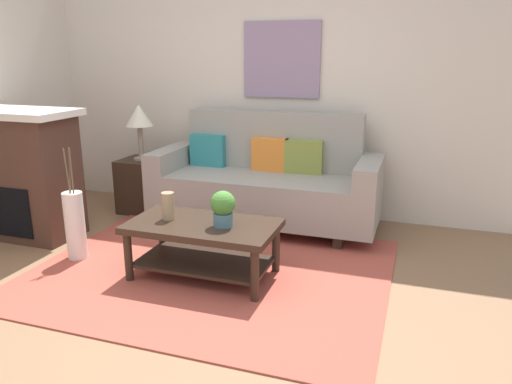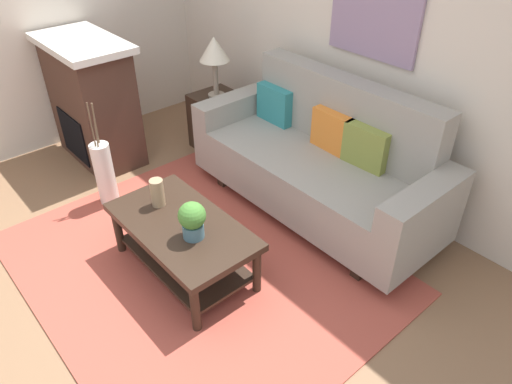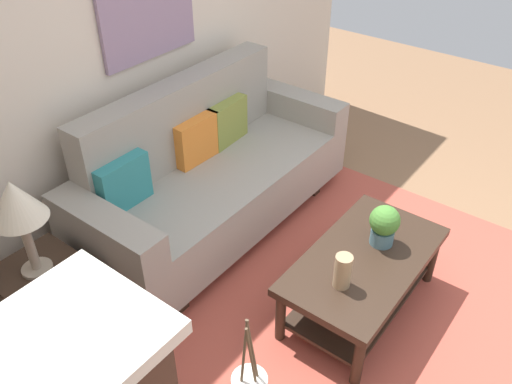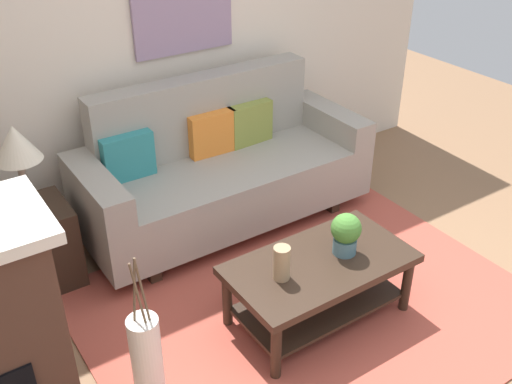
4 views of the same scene
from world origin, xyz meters
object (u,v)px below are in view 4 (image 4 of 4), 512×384
object	(u,v)px
potted_plant_tabletop	(346,233)
table_lamp	(16,147)
throw_pillow_orange	(212,133)
floor_vase	(147,363)
couch	(222,170)
side_table	(39,246)
tabletop_vase	(282,263)
framed_painting	(182,1)
throw_pillow_teal	(128,156)
throw_pillow_olive	(249,123)
coffee_table	(319,276)

from	to	relation	value
potted_plant_tabletop	table_lamp	distance (m)	1.99
throw_pillow_orange	floor_vase	xyz separation A→B (m)	(-1.22, -1.42, -0.40)
throw_pillow_orange	couch	bearing A→B (deg)	-90.00
side_table	table_lamp	world-z (taller)	table_lamp
tabletop_vase	potted_plant_tabletop	size ratio (longest dim) A/B	0.79
table_lamp	framed_painting	xyz separation A→B (m)	(1.37, 0.46, 0.57)
couch	framed_painting	bearing A→B (deg)	90.00
throw_pillow_teal	potted_plant_tabletop	distance (m)	1.60
throw_pillow_teal	throw_pillow_olive	distance (m)	0.99
framed_painting	floor_vase	bearing A→B (deg)	-124.62
throw_pillow_olive	potted_plant_tabletop	world-z (taller)	throw_pillow_olive
throw_pillow_orange	potted_plant_tabletop	distance (m)	1.42
throw_pillow_orange	potted_plant_tabletop	xyz separation A→B (m)	(0.08, -1.41, -0.11)
side_table	framed_painting	bearing A→B (deg)	18.38
throw_pillow_olive	framed_painting	xyz separation A→B (m)	(-0.33, 0.34, 0.89)
floor_vase	framed_painting	xyz separation A→B (m)	(1.22, 1.76, 1.28)
tabletop_vase	potted_plant_tabletop	xyz separation A→B (m)	(0.45, -0.01, 0.04)
throw_pillow_teal	side_table	bearing A→B (deg)	-170.79
potted_plant_tabletop	framed_painting	distance (m)	2.02
framed_painting	throw_pillow_orange	bearing A→B (deg)	-90.00
couch	throw_pillow_orange	bearing A→B (deg)	90.00
throw_pillow_teal	potted_plant_tabletop	bearing A→B (deg)	-62.26
side_table	table_lamp	distance (m)	0.71
throw_pillow_olive	coffee_table	world-z (taller)	throw_pillow_olive
throw_pillow_teal	side_table	distance (m)	0.82
couch	framed_painting	world-z (taller)	framed_painting
throw_pillow_teal	tabletop_vase	world-z (taller)	throw_pillow_teal
couch	side_table	bearing A→B (deg)	179.53
throw_pillow_teal	tabletop_vase	size ratio (longest dim) A/B	1.75
tabletop_vase	potted_plant_tabletop	distance (m)	0.45
tabletop_vase	side_table	distance (m)	1.64
coffee_table	framed_painting	bearing A→B (deg)	87.01
table_lamp	throw_pillow_olive	bearing A→B (deg)	3.86
throw_pillow_teal	potted_plant_tabletop	world-z (taller)	throw_pillow_teal
coffee_table	throw_pillow_olive	bearing A→B (deg)	73.17
couch	throw_pillow_olive	xyz separation A→B (m)	(0.33, 0.13, 0.25)
couch	potted_plant_tabletop	distance (m)	1.29
couch	throw_pillow_teal	bearing A→B (deg)	169.21
side_table	potted_plant_tabletop	bearing A→B (deg)	-41.74
coffee_table	side_table	xyz separation A→B (m)	(-1.28, 1.28, -0.03)
throw_pillow_orange	potted_plant_tabletop	size ratio (longest dim) A/B	1.37
throw_pillow_teal	throw_pillow_orange	size ratio (longest dim) A/B	1.00
couch	throw_pillow_olive	size ratio (longest dim) A/B	5.96
tabletop_vase	throw_pillow_orange	bearing A→B (deg)	75.10
floor_vase	coffee_table	bearing A→B (deg)	1.20
couch	throw_pillow_orange	distance (m)	0.28
framed_painting	throw_pillow_teal	bearing A→B (deg)	-152.78
throw_pillow_olive	floor_vase	size ratio (longest dim) A/B	0.64
coffee_table	framed_painting	distance (m)	2.14
coffee_table	framed_painting	world-z (taller)	framed_painting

